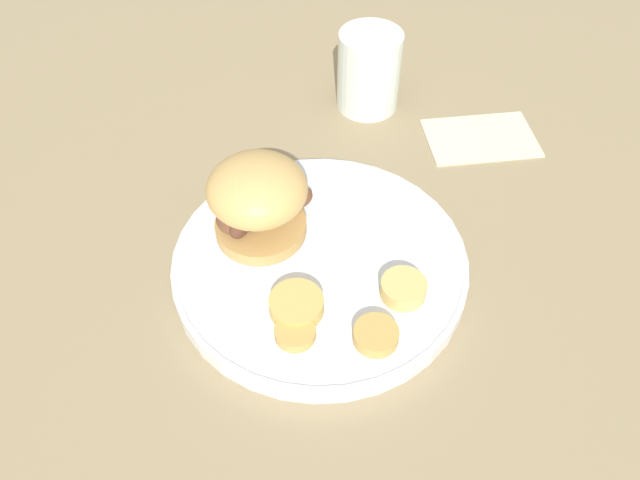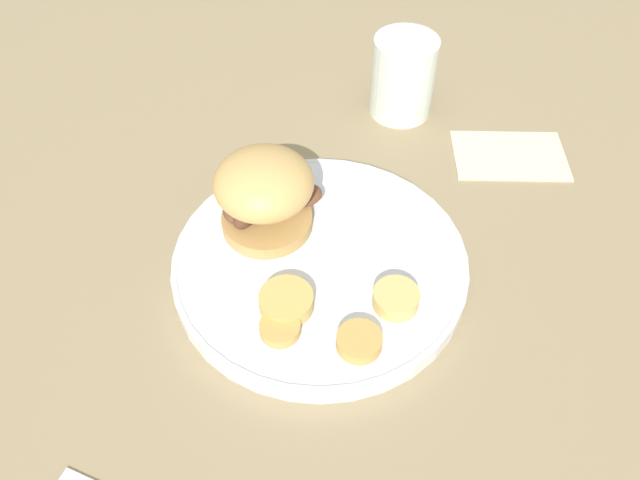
% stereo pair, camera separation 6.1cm
% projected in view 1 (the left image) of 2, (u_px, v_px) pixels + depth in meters
% --- Properties ---
extents(ground_plane, '(4.00, 4.00, 0.00)m').
position_uv_depth(ground_plane, '(320.00, 271.00, 0.64)').
color(ground_plane, '#937F5B').
extents(dinner_plate, '(0.30, 0.30, 0.02)m').
position_uv_depth(dinner_plate, '(320.00, 263.00, 0.63)').
color(dinner_plate, white).
rests_on(dinner_plate, ground_plane).
extents(sandwich, '(0.10, 0.11, 0.09)m').
position_uv_depth(sandwich, '(258.00, 198.00, 0.61)').
color(sandwich, tan).
rests_on(sandwich, dinner_plate).
extents(potato_round_0, '(0.04, 0.04, 0.01)m').
position_uv_depth(potato_round_0, '(376.00, 335.00, 0.56)').
color(potato_round_0, tan).
rests_on(potato_round_0, dinner_plate).
extents(potato_round_1, '(0.04, 0.04, 0.02)m').
position_uv_depth(potato_round_1, '(403.00, 288.00, 0.59)').
color(potato_round_1, '#DBB766').
rests_on(potato_round_1, dinner_plate).
extents(potato_round_2, '(0.05, 0.05, 0.02)m').
position_uv_depth(potato_round_2, '(296.00, 305.00, 0.58)').
color(potato_round_2, tan).
rests_on(potato_round_2, dinner_plate).
extents(potato_round_3, '(0.04, 0.04, 0.01)m').
position_uv_depth(potato_round_3, '(297.00, 332.00, 0.56)').
color(potato_round_3, tan).
rests_on(potato_round_3, dinner_plate).
extents(drinking_glass, '(0.08, 0.08, 0.10)m').
position_uv_depth(drinking_glass, '(369.00, 71.00, 0.79)').
color(drinking_glass, silver).
rests_on(drinking_glass, ground_plane).
extents(napkin, '(0.16, 0.13, 0.01)m').
position_uv_depth(napkin, '(481.00, 137.00, 0.78)').
color(napkin, beige).
rests_on(napkin, ground_plane).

